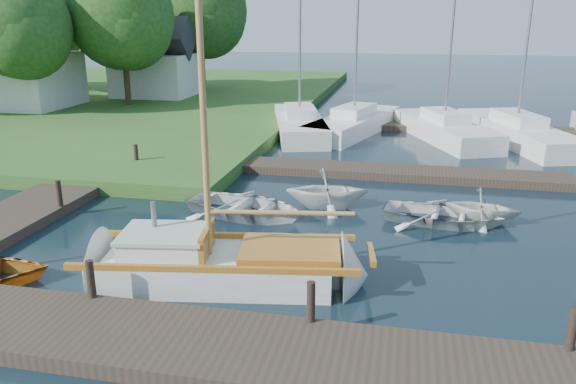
% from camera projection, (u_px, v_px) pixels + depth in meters
% --- Properties ---
extents(ground, '(160.00, 160.00, 0.00)m').
position_uv_depth(ground, '(288.00, 233.00, 15.57)').
color(ground, black).
rests_on(ground, ground).
extents(near_dock, '(18.00, 2.20, 0.30)m').
position_uv_depth(near_dock, '(218.00, 348.00, 9.93)').
color(near_dock, '#322B20').
rests_on(near_dock, ground).
extents(left_dock, '(2.20, 18.00, 0.30)m').
position_uv_depth(left_dock, '(69.00, 190.00, 18.98)').
color(left_dock, '#322B20').
rests_on(left_dock, ground).
extents(far_dock, '(14.00, 1.60, 0.30)m').
position_uv_depth(far_dock, '(375.00, 171.00, 21.19)').
color(far_dock, '#322B20').
rests_on(far_dock, ground).
extents(pontoon, '(30.00, 1.60, 0.30)m').
position_uv_depth(pontoon, '(546.00, 132.00, 28.47)').
color(pontoon, '#322B20').
rests_on(pontoon, ground).
extents(mooring_post_1, '(0.16, 0.16, 0.80)m').
position_uv_depth(mooring_post_1, '(91.00, 279.00, 11.29)').
color(mooring_post_1, black).
rests_on(mooring_post_1, near_dock).
extents(mooring_post_2, '(0.16, 0.16, 0.80)m').
position_uv_depth(mooring_post_2, '(311.00, 302.00, 10.40)').
color(mooring_post_2, black).
rests_on(mooring_post_2, near_dock).
extents(mooring_post_3, '(0.16, 0.16, 0.80)m').
position_uv_depth(mooring_post_3, '(572.00, 328.00, 9.50)').
color(mooring_post_3, black).
rests_on(mooring_post_3, near_dock).
extents(mooring_post_4, '(0.16, 0.16, 0.80)m').
position_uv_depth(mooring_post_4, '(59.00, 193.00, 16.75)').
color(mooring_post_4, black).
rests_on(mooring_post_4, left_dock).
extents(mooring_post_5, '(0.16, 0.16, 0.80)m').
position_uv_depth(mooring_post_5, '(136.00, 155.00, 21.42)').
color(mooring_post_5, black).
rests_on(mooring_post_5, left_dock).
extents(sailboat, '(7.37, 3.08, 9.83)m').
position_uv_depth(sailboat, '(227.00, 268.00, 12.64)').
color(sailboat, beige).
rests_on(sailboat, ground).
extents(tender_a, '(4.25, 3.47, 0.77)m').
position_uv_depth(tender_a, '(246.00, 204.00, 16.82)').
color(tender_a, beige).
rests_on(tender_a, ground).
extents(tender_b, '(2.88, 2.60, 1.34)m').
position_uv_depth(tender_b, '(327.00, 187.00, 17.50)').
color(tender_b, beige).
rests_on(tender_b, ground).
extents(tender_c, '(3.72, 2.91, 0.70)m').
position_uv_depth(tender_c, '(443.00, 211.00, 16.25)').
color(tender_c, beige).
rests_on(tender_c, ground).
extents(tender_d, '(2.43, 2.20, 1.11)m').
position_uv_depth(tender_d, '(483.00, 204.00, 16.26)').
color(tender_d, beige).
rests_on(tender_d, ground).
extents(marina_boat_0, '(4.33, 8.55, 10.52)m').
position_uv_depth(marina_boat_0, '(299.00, 123.00, 28.66)').
color(marina_boat_0, beige).
rests_on(marina_boat_0, ground).
extents(marina_boat_1, '(4.48, 8.43, 11.31)m').
position_uv_depth(marina_boat_1, '(354.00, 122.00, 28.78)').
color(marina_boat_1, beige).
rests_on(marina_boat_1, ground).
extents(marina_boat_2, '(5.04, 8.11, 10.86)m').
position_uv_depth(marina_boat_2, '(444.00, 128.00, 27.32)').
color(marina_boat_2, beige).
rests_on(marina_boat_2, ground).
extents(marina_boat_3, '(4.83, 9.38, 12.78)m').
position_uv_depth(marina_boat_3, '(516.00, 130.00, 26.72)').
color(marina_boat_3, beige).
rests_on(marina_boat_3, ground).
extents(house_a, '(6.30, 5.00, 6.29)m').
position_uv_depth(house_a, '(17.00, 65.00, 33.59)').
color(house_a, beige).
rests_on(house_a, shore).
extents(house_c, '(5.25, 4.00, 5.28)m').
position_uv_depth(house_c, '(154.00, 65.00, 38.11)').
color(house_c, beige).
rests_on(house_c, shore).
extents(tree_2, '(5.83, 5.75, 7.82)m').
position_uv_depth(tree_2, '(20.00, 26.00, 30.68)').
color(tree_2, '#332114').
rests_on(tree_2, shore).
extents(tree_3, '(6.41, 6.38, 8.74)m').
position_uv_depth(tree_3, '(122.00, 15.00, 33.45)').
color(tree_3, '#332114').
rests_on(tree_3, shore).
extents(tree_4, '(7.01, 7.01, 9.66)m').
position_uv_depth(tree_4, '(43.00, 7.00, 38.61)').
color(tree_4, '#332114').
rests_on(tree_4, shore).
extents(tree_7, '(6.83, 6.83, 9.38)m').
position_uv_depth(tree_7, '(201.00, 10.00, 40.41)').
color(tree_7, '#332114').
rests_on(tree_7, shore).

